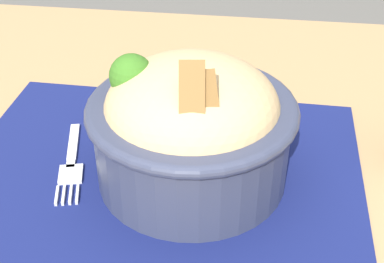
# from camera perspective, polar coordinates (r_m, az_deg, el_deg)

# --- Properties ---
(table) EXTENTS (1.22, 0.81, 0.76)m
(table) POSITION_cam_1_polar(r_m,az_deg,el_deg) (0.56, -5.10, -11.43)
(table) COLOR #99754C
(table) RESTS_ON ground_plane
(placemat) EXTENTS (0.39, 0.32, 0.00)m
(placemat) POSITION_cam_1_polar(r_m,az_deg,el_deg) (0.51, -3.70, -5.06)
(placemat) COLOR #11194C
(placemat) RESTS_ON table
(bowl) EXTENTS (0.21, 0.21, 0.14)m
(bowl) POSITION_cam_1_polar(r_m,az_deg,el_deg) (0.47, -0.08, 0.80)
(bowl) COLOR #2D3347
(bowl) RESTS_ON placemat
(fork) EXTENTS (0.04, 0.12, 0.00)m
(fork) POSITION_cam_1_polar(r_m,az_deg,el_deg) (0.53, -12.71, -3.47)
(fork) COLOR silver
(fork) RESTS_ON placemat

